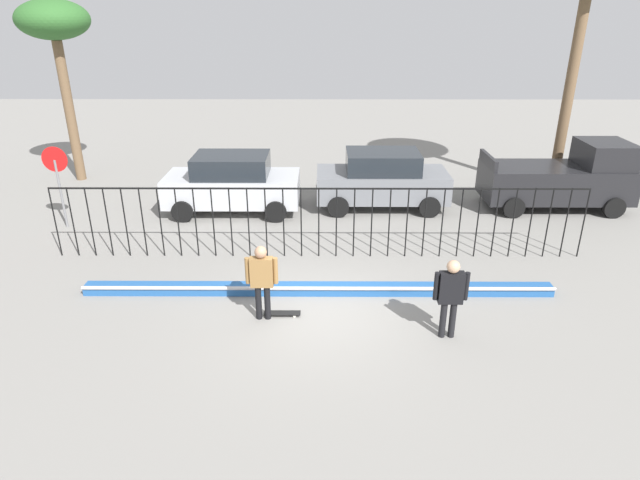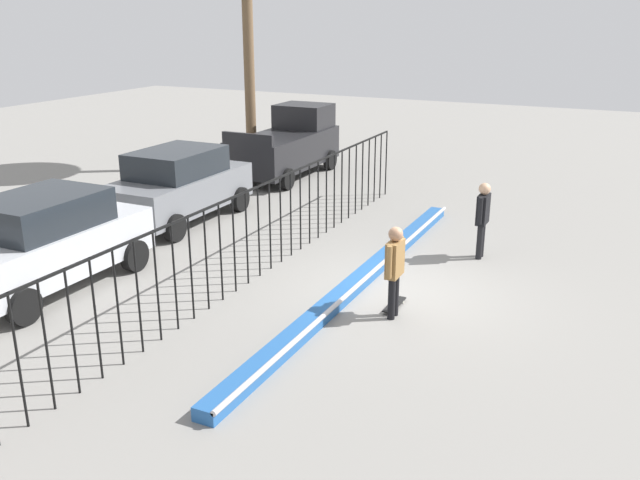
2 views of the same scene
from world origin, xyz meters
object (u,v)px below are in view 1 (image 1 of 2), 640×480
Objects in this scene: parked_car_gray at (382,179)px; pickup_truck at (563,178)px; camera_operator at (451,292)px; stop_sign at (58,176)px; parked_car_silver at (233,183)px; skateboarder at (262,276)px; palm_tree_short at (54,26)px; skateboard at (282,313)px.

parked_car_gray is 0.91× the size of pickup_truck.
camera_operator is 0.69× the size of stop_sign.
skateboarder is at bearing -79.39° from parked_car_silver.
parked_car_silver reaches higher than skateboarder.
palm_tree_short reaches higher than pickup_truck.
skateboarder is at bearing 29.03° from camera_operator.
skateboard is 7.64m from parked_car_gray.
stop_sign is 6.58m from palm_tree_short.
pickup_truck is 18.27m from palm_tree_short.
palm_tree_short is (-17.41, 3.18, 4.55)m from pickup_truck.
stop_sign is (-9.83, -1.84, 0.64)m from parked_car_gray.
skateboard is 0.32× the size of stop_sign.
parked_car_silver reaches higher than camera_operator.
camera_operator is 7.85m from parked_car_gray.
parked_car_gray is (4.89, 0.45, 0.00)m from parked_car_silver.
parked_car_silver is at bearing -14.28° from camera_operator.
pickup_truck is at bearing -85.46° from camera_operator.
pickup_truck is at bearing 27.48° from skateboard.
camera_operator is 0.26× the size of palm_tree_short.
pickup_truck is (5.39, 7.80, 0.00)m from camera_operator.
parked_car_silver is at bearing 177.33° from pickup_truck.
skateboarder is at bearing -147.17° from pickup_truck.
camera_operator is (3.42, -0.80, 0.97)m from skateboard.
skateboard is 0.17× the size of pickup_truck.
stop_sign is at bearing -178.32° from pickup_truck.
palm_tree_short is at bearing 119.19° from skateboard.
skateboarder is 1.05m from skateboard.
camera_operator is at bearing -56.70° from parked_car_silver.
pickup_truck is at bearing -1.04° from parked_car_silver.
palm_tree_short is (-1.62, 4.99, 3.97)m from stop_sign.
skateboard is at bearing -75.96° from parked_car_silver.
skateboarder is 0.40× the size of parked_car_silver.
parked_car_gray is at bearing -15.40° from palm_tree_short.
palm_tree_short is at bearing 164.78° from pickup_truck.
camera_operator is 0.40× the size of parked_car_silver.
parked_car_silver is 0.66× the size of palm_tree_short.
skateboard is 6.96m from parked_car_silver.
skateboard is 8.84m from stop_sign.
parked_car_gray is at bearing 10.61° from stop_sign.
camera_operator is at bearing -5.36° from skateboarder.
palm_tree_short is at bearing 107.96° from stop_sign.
stop_sign is at bearing 9.26° from camera_operator.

